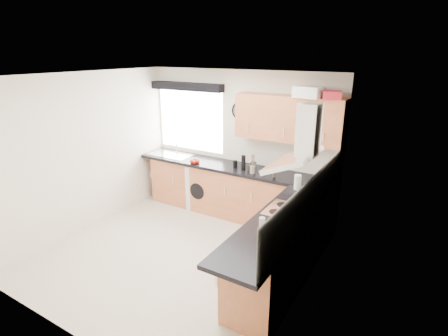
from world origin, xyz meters
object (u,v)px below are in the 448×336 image
Objects in this scene: extractor_hood at (301,145)px; upper_cabinets at (289,119)px; washing_machine at (206,186)px; oven at (286,246)px.

upper_cabinets is (-0.65, 1.33, 0.03)m from extractor_hood.
upper_cabinets is 2.03× the size of washing_machine.
upper_cabinets reaches higher than oven.
extractor_hood is at bearing -0.00° from oven.
extractor_hood reaches higher than oven.
upper_cabinets is 2.03m from washing_machine.
washing_machine is (-2.13, 1.22, -1.35)m from extractor_hood.
oven is at bearing 180.00° from extractor_hood.
extractor_hood is 0.46× the size of upper_cabinets.
upper_cabinets is at bearing 112.54° from oven.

